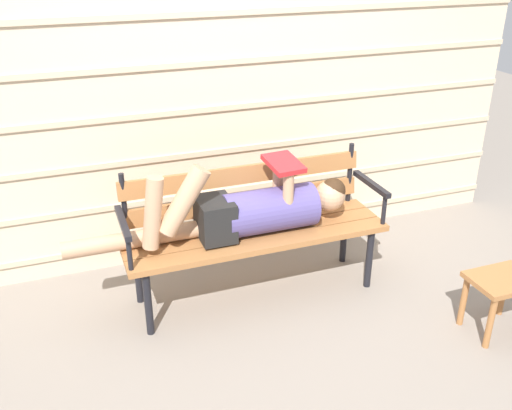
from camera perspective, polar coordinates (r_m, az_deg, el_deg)
name	(u,v)px	position (r m, az deg, el deg)	size (l,w,h in m)	color
ground_plane	(260,299)	(3.65, 0.36, -9.27)	(12.00, 12.00, 0.00)	gray
house_siding	(220,84)	(3.80, -3.58, 11.85)	(4.41, 0.08, 2.37)	beige
park_bench	(252,221)	(3.51, -0.37, -1.61)	(1.60, 0.45, 0.85)	#9E6638
reclining_person	(249,210)	(3.38, -0.73, -0.50)	(1.70, 0.27, 0.51)	#514784
footstool	(501,290)	(3.52, 23.11, -7.72)	(0.36, 0.28, 0.35)	#9E6638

